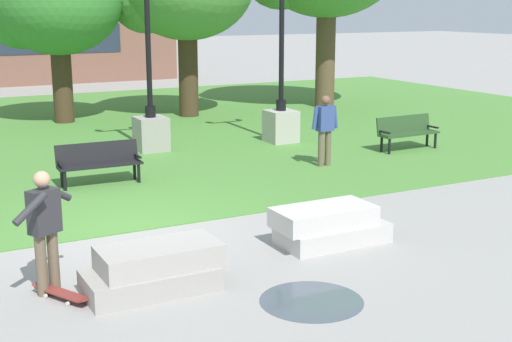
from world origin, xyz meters
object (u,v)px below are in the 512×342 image
at_px(concrete_block_left, 329,226).
at_px(park_bench_far_left, 99,161).
at_px(person_bystander_near_lawn, 325,127).
at_px(lamp_post_right, 281,103).
at_px(person_skateboarder, 45,225).
at_px(concrete_block_center, 155,269).
at_px(park_bench_near_left, 407,130).
at_px(skateboard, 63,293).
at_px(lamp_post_center, 150,113).

bearing_deg(concrete_block_left, park_bench_far_left, 111.63).
distance_m(concrete_block_left, person_bystander_near_lawn, 5.77).
relative_size(lamp_post_right, person_bystander_near_lawn, 3.21).
height_order(person_skateboarder, park_bench_far_left, person_skateboarder).
distance_m(concrete_block_center, lamp_post_right, 10.99).
relative_size(park_bench_near_left, lamp_post_right, 0.33).
bearing_deg(park_bench_near_left, park_bench_far_left, 179.01).
bearing_deg(park_bench_far_left, park_bench_near_left, -0.99).
distance_m(concrete_block_center, park_bench_far_left, 6.23).
xyz_separation_m(skateboard, park_bench_far_left, (2.17, 5.87, 0.45)).
xyz_separation_m(park_bench_near_left, park_bench_far_left, (-8.36, 0.14, 0.00)).
xyz_separation_m(lamp_post_center, lamp_post_right, (3.67, -0.57, 0.09)).
xyz_separation_m(concrete_block_center, park_bench_near_left, (9.34, 6.01, 0.23)).
bearing_deg(lamp_post_center, concrete_block_left, -90.10).
height_order(concrete_block_center, lamp_post_center, lamp_post_center).
bearing_deg(lamp_post_right, park_bench_near_left, -45.81).
xyz_separation_m(park_bench_far_left, lamp_post_right, (5.91, 2.38, 0.58)).
relative_size(person_skateboarder, skateboard, 1.71).
relative_size(park_bench_near_left, person_bystander_near_lawn, 1.06).
bearing_deg(concrete_block_left, person_skateboarder, 179.26).
bearing_deg(person_bystander_near_lawn, concrete_block_center, -139.52).
bearing_deg(person_bystander_near_lawn, person_skateboarder, -147.85).
bearing_deg(park_bench_near_left, concrete_block_left, -138.24).
distance_m(concrete_block_left, skateboard, 4.41).
bearing_deg(person_bystander_near_lawn, lamp_post_right, 79.24).
bearing_deg(lamp_post_center, skateboard, -116.62).
distance_m(concrete_block_left, park_bench_far_left, 6.05).
relative_size(skateboard, person_bystander_near_lawn, 0.58).
height_order(park_bench_near_left, lamp_post_center, lamp_post_center).
xyz_separation_m(concrete_block_left, park_bench_near_left, (6.14, 5.48, 0.23)).
bearing_deg(park_bench_near_left, lamp_post_right, 134.19).
relative_size(skateboard, park_bench_far_left, 0.55).
bearing_deg(skateboard, person_skateboarder, 110.01).
relative_size(park_bench_far_left, lamp_post_center, 0.36).
height_order(park_bench_near_left, park_bench_far_left, same).
bearing_deg(park_bench_near_left, skateboard, -151.48).
distance_m(person_skateboarder, park_bench_near_left, 11.96).
relative_size(person_skateboarder, park_bench_far_left, 0.94).
bearing_deg(skateboard, person_bystander_near_lawn, 34.17).
bearing_deg(person_bystander_near_lawn, skateboard, -145.83).
relative_size(concrete_block_left, person_bystander_near_lawn, 1.12).
bearing_deg(park_bench_near_left, lamp_post_center, 153.24).
relative_size(concrete_block_center, person_bystander_near_lawn, 1.09).
height_order(concrete_block_left, park_bench_far_left, park_bench_far_left).
relative_size(park_bench_near_left, lamp_post_center, 0.36).
relative_size(person_skateboarder, person_bystander_near_lawn, 1.00).
height_order(skateboard, lamp_post_center, lamp_post_center).
relative_size(concrete_block_center, park_bench_near_left, 1.03).
bearing_deg(park_bench_far_left, concrete_block_center, -98.98).
bearing_deg(person_bystander_near_lawn, park_bench_near_left, 11.93).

